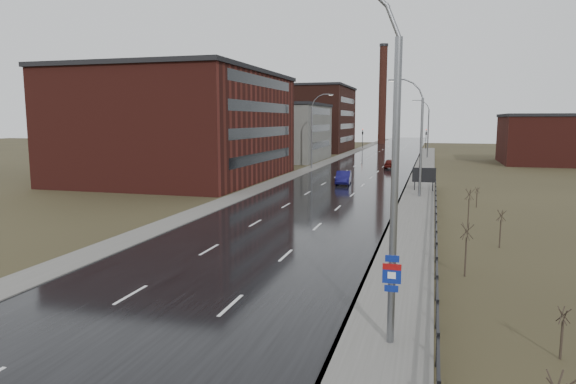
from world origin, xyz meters
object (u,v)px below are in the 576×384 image
Objects in this scene: car_near at (343,178)px; car_far at (390,164)px; billboard at (424,176)px; streetlight_main at (385,165)px.

car_far is (3.65, 21.53, -0.03)m from car_near.
billboard is at bearing 102.54° from car_far.
streetlight_main is 38.56m from billboard.
car_near is at bearing 80.84° from car_far.
streetlight_main reaches higher than billboard.
car_near is 1.08× the size of car_far.
billboard is 26.26m from car_far.
billboard is at bearing 89.06° from streetlight_main.
billboard reaches higher than car_near.
streetlight_main is at bearing -84.00° from car_near.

